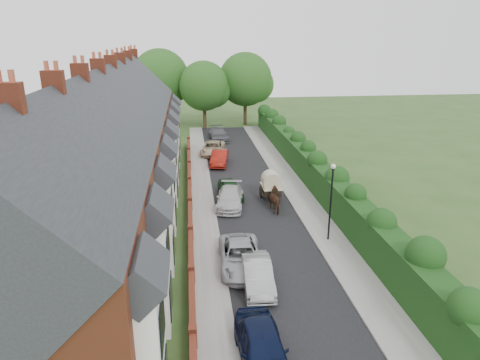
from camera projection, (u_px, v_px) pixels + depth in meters
The scene contains 23 objects.
ground at pixel (290, 277), 23.33m from camera, with size 140.00×140.00×0.00m, color #2D4C1E.
road at pixel (252, 203), 33.61m from camera, with size 6.00×58.00×0.02m, color black.
pavement_hedge_side at pixel (303, 200), 34.05m from camera, with size 2.20×58.00×0.12m, color gray.
pavement_house_side at pixel (203, 205), 33.16m from camera, with size 1.70×58.00×0.12m, color gray.
kerb_hedge_side at pixel (290, 201), 33.93m from camera, with size 0.18×58.00×0.13m, color gray.
kerb_house_side at pixel (213, 204), 33.25m from camera, with size 0.18×58.00×0.13m, color gray.
hedge at pixel (326, 181), 33.76m from camera, with size 2.10×58.00×2.85m.
terrace_row at pixel (109, 156), 30.05m from camera, with size 9.05×40.50×11.50m.
garden_wall_row at pixel (190, 205), 31.98m from camera, with size 0.35×40.35×1.10m.
lamppost at pixel (331, 193), 26.41m from camera, with size 0.32×0.32×5.16m.
tree_far_left at pixel (206, 87), 58.86m from camera, with size 7.14×6.80×9.29m.
tree_far_right at pixel (248, 81), 61.22m from camera, with size 7.98×7.60×10.31m.
tree_far_back at pixel (164, 79), 60.72m from camera, with size 8.40×8.00×10.82m.
car_navy at pixel (262, 348), 16.95m from camera, with size 1.87×4.64×1.58m, color black.
car_silver_a at pixel (257, 274), 22.32m from camera, with size 1.48×4.23×1.39m, color #A2A3A7.
car_silver_b at pixel (240, 256), 24.13m from camera, with size 2.35×5.09×1.41m, color #AFB1B7.
car_white at pixel (230, 198), 32.81m from camera, with size 1.96×4.81×1.40m, color silver.
car_green at pixel (230, 189), 34.72m from camera, with size 1.59×3.95×1.35m, color #113816.
car_red at pixel (219, 158), 43.33m from camera, with size 1.55×4.44×1.46m, color maroon.
car_beige at pixel (213, 148), 47.11m from camera, with size 2.32×5.03×1.40m, color #CCB693.
car_grey at pixel (219, 134), 53.48m from camera, with size 2.10×5.17×1.50m, color #56595E.
horse at pixel (276, 200), 31.82m from camera, with size 0.95×2.08×1.76m, color #432718.
horse_cart at pixel (271, 184), 33.77m from camera, with size 1.51×3.33×2.40m.
Camera 1 is at (-5.15, -19.89, 12.56)m, focal length 32.00 mm.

